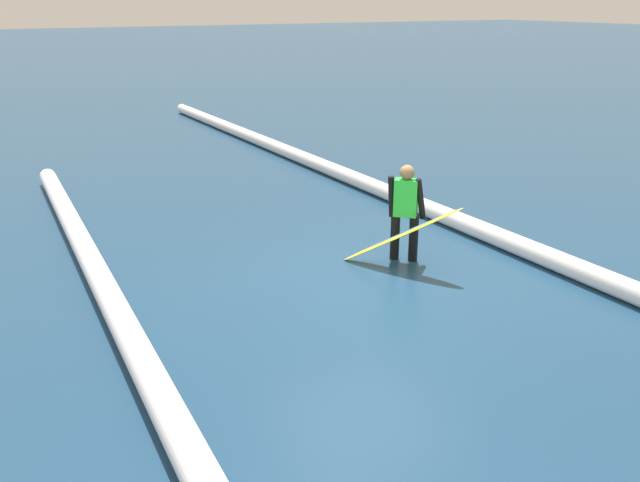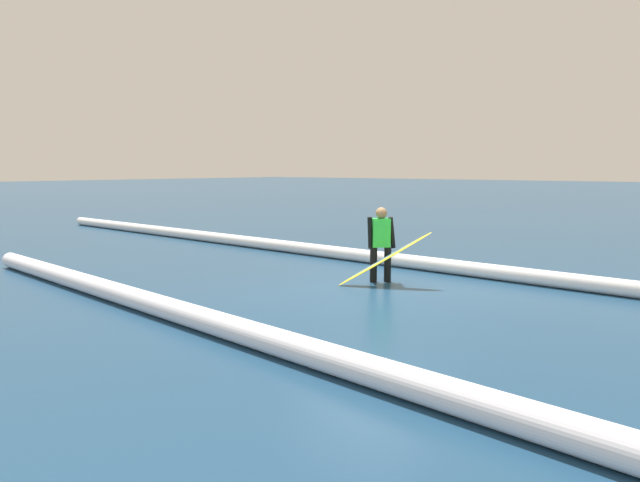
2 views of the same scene
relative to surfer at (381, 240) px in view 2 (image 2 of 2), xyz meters
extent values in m
plane|color=navy|center=(-0.34, 0.88, -0.82)|extent=(187.61, 187.61, 0.00)
cylinder|color=black|center=(-0.10, -0.10, -0.47)|extent=(0.14, 0.14, 0.69)
cylinder|color=black|center=(0.10, 0.10, -0.47)|extent=(0.14, 0.14, 0.69)
cube|color=#2DD83F|center=(0.00, 0.00, 0.15)|extent=(0.38, 0.38, 0.56)
sphere|color=#97744A|center=(0.00, 0.00, 0.53)|extent=(0.22, 0.22, 0.22)
cylinder|color=black|center=(-0.15, -0.15, 0.15)|extent=(0.09, 0.21, 0.62)
cylinder|color=black|center=(0.15, 0.15, 0.15)|extent=(0.09, 0.13, 0.62)
ellipsoid|color=yellow|center=(-0.27, 0.27, -0.30)|extent=(1.56, 1.27, 1.07)
ellipsoid|color=blue|center=(-0.27, 0.27, -0.30)|extent=(1.18, 0.93, 0.87)
cylinder|color=white|center=(2.47, -1.64, -0.67)|extent=(25.37, 0.46, 0.30)
cylinder|color=white|center=(-2.11, 4.39, -0.66)|extent=(18.90, 1.12, 0.33)
camera|label=1|loc=(-7.63, 5.76, 2.90)|focal=37.63mm
camera|label=2|loc=(-5.85, 8.86, 1.39)|focal=30.74mm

